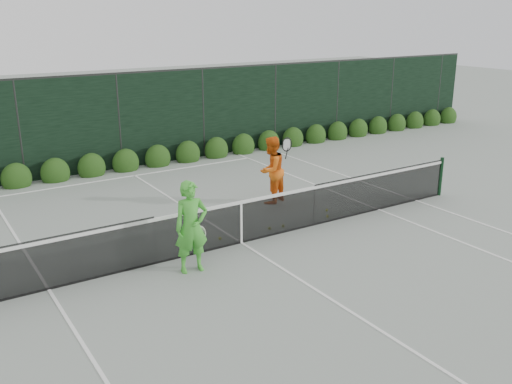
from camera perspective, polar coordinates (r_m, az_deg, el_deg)
ground at (r=12.57m, az=-1.47°, el=-5.12°), size 80.00×80.00×0.00m
tennis_net at (r=12.37m, az=-1.59°, el=-2.87°), size 12.90×0.10×1.07m
player_woman at (r=11.02m, az=-6.48°, el=-3.49°), size 0.71×0.51×1.83m
player_man at (r=14.95m, az=1.53°, el=2.21°), size 1.06×0.96×1.78m
court_lines at (r=12.57m, az=-1.47°, el=-5.10°), size 11.03×23.83×0.01m
windscreen_fence at (r=9.96m, az=6.56°, el=-2.12°), size 32.00×21.07×3.06m
hedge_row at (r=18.69m, az=-12.90°, el=2.83°), size 31.66×0.65×0.94m
tennis_balls at (r=13.51m, az=1.56°, el=-3.32°), size 3.77×0.82×0.07m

